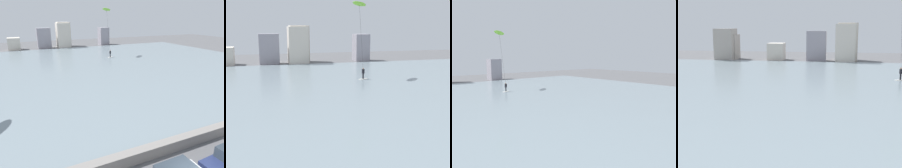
# 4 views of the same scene
# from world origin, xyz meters

# --- Properties ---
(kitesurfer_lime) EXTENTS (3.23, 3.83, 11.16)m
(kitesurfer_lime) POSITION_xyz_m (11.56, 39.46, 9.85)
(kitesurfer_lime) COLOR silver
(kitesurfer_lime) RESTS_ON water_bay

